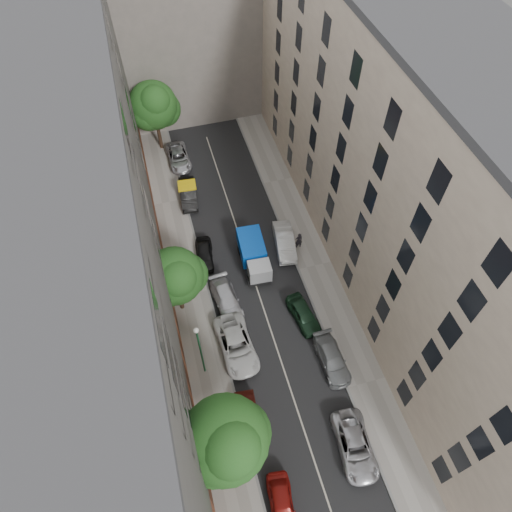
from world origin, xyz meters
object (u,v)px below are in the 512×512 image
object	(u,v)px
car_left_4	(204,254)
pedestrian	(299,240)
car_left_1	(248,420)
car_left_3	(226,300)
car_left_0	(282,505)
car_left_5	(188,194)
car_right_1	(332,359)
tree_near	(227,441)
tree_mid	(176,278)
lamp_post	(200,347)
car_left_2	(236,345)
tree_far	(155,107)
car_right_2	(303,314)
car_right_0	(355,446)
tarp_truck	(254,255)
car_left_6	(179,157)
car_right_3	(285,241)

from	to	relation	value
car_left_4	pedestrian	xyz separation A→B (m)	(8.36, -1.08, 0.41)
car_left_1	car_left_3	distance (m)	9.80
car_left_0	car_left_5	world-z (taller)	car_left_5
car_left_4	car_right_1	xyz separation A→B (m)	(7.20, -12.24, 0.00)
tree_near	tree_mid	distance (m)	12.92
car_left_5	lamp_post	size ratio (longest dim) A/B	0.67
lamp_post	car_right_1	bearing A→B (deg)	-11.51
car_left_2	tree_far	distance (m)	25.44
car_left_1	tree_far	size ratio (longest dim) A/B	0.51
car_right_2	tree_near	bearing A→B (deg)	-140.13
tree_near	lamp_post	distance (m)	7.27
car_left_3	car_right_0	xyz separation A→B (m)	(5.60, -13.36, 0.01)
tree_mid	pedestrian	world-z (taller)	tree_mid
tarp_truck	tree_mid	xyz separation A→B (m)	(-6.74, -2.87, 3.21)
car_left_0	tree_mid	size ratio (longest dim) A/B	0.57
pedestrian	car_left_2	bearing A→B (deg)	45.41
car_right_2	tree_near	xyz separation A→B (m)	(-8.17, -9.29, 5.50)
tree_mid	lamp_post	size ratio (longest dim) A/B	1.02
car_left_6	tree_mid	bearing A→B (deg)	-99.96
car_left_1	tree_near	world-z (taller)	tree_near
car_right_0	tree_far	world-z (taller)	tree_far
car_right_2	pedestrian	xyz separation A→B (m)	(1.96, 6.96, 0.38)
tree_near	pedestrian	size ratio (longest dim) A/B	4.95
car_left_4	tree_mid	world-z (taller)	tree_mid
car_right_3	pedestrian	size ratio (longest dim) A/B	2.53
car_right_0	car_right_3	size ratio (longest dim) A/B	1.07
car_left_5	tree_far	distance (m)	9.43
lamp_post	tarp_truck	bearing A→B (deg)	54.58
tarp_truck	car_right_2	bearing A→B (deg)	-65.97
car_left_2	tree_near	size ratio (longest dim) A/B	0.61
car_right_2	car_right_3	size ratio (longest dim) A/B	0.86
car_left_5	tree_near	distance (m)	25.54
car_left_4	tree_far	size ratio (longest dim) A/B	0.48
pedestrian	car_left_5	bearing A→B (deg)	-46.91
tarp_truck	pedestrian	bearing A→B (deg)	11.57
car_left_2	tree_far	size ratio (longest dim) A/B	0.70
car_left_6	car_right_2	distance (m)	22.14
car_left_4	lamp_post	distance (m)	11.14
car_left_5	tree_far	world-z (taller)	tree_far
car_left_3	car_right_3	xyz separation A→B (m)	(6.40, 4.44, 0.08)
tree_mid	tree_far	bearing A→B (deg)	86.11
car_left_6	car_right_0	distance (m)	32.24
car_right_1	tree_far	distance (m)	29.60
tarp_truck	car_left_2	bearing A→B (deg)	-110.92
car_left_1	car_right_0	xyz separation A→B (m)	(6.40, -3.60, 0.02)
tree_mid	pedestrian	bearing A→B (deg)	17.40
car_left_2	tree_far	bearing A→B (deg)	91.33
pedestrian	tree_mid	bearing A→B (deg)	16.44
car_right_1	car_right_2	distance (m)	4.28
car_left_2	car_left_6	world-z (taller)	car_left_2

